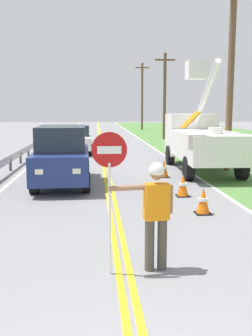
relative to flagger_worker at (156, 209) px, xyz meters
The scene contains 16 objects.
centerline_yellow_left 16.61m from the flagger_worker, 92.13° to the left, with size 0.11×110.00×0.01m, color yellow.
centerline_yellow_right 16.60m from the flagger_worker, 91.51° to the left, with size 0.11×110.00×0.01m, color yellow.
edge_line_right 16.88m from the flagger_worker, 79.49° to the left, with size 0.12×110.00×0.01m, color silver.
edge_line_left 17.10m from the flagger_worker, 103.98° to the left, with size 0.12×110.00×0.01m, color silver.
flagger_worker is the anchor object (origin of this frame).
stop_sign_paddle 1.02m from the flagger_worker, behind, with size 0.56×0.04×2.33m.
utility_bucket_truck 11.15m from the flagger_worker, 70.91° to the left, with size 2.84×6.87×4.86m.
oncoming_suv_nearest 7.84m from the flagger_worker, 106.02° to the left, with size 2.01×4.65×2.10m.
oncoming_sedan_second 17.57m from the flagger_worker, 97.12° to the left, with size 1.98×4.14×1.70m.
utility_pole_near 11.82m from the flagger_worker, 64.69° to the left, with size 1.80×0.28×8.90m.
utility_pole_mid 28.93m from the flagger_worker, 79.46° to the left, with size 1.80×0.28×7.63m.
utility_pole_far 45.40m from the flagger_worker, 83.31° to the left, with size 1.80×0.28×8.72m.
traffic_cone_lead 3.85m from the flagger_worker, 61.96° to the left, with size 0.40×0.40×0.70m.
traffic_cone_mid 5.66m from the flagger_worker, 72.25° to the left, with size 0.40×0.40×0.70m.
traffic_cone_tail 8.93m from the flagger_worker, 78.80° to the left, with size 0.40×0.40×0.70m.
guardrail_left_shoulder 12.91m from the flagger_worker, 111.49° to the left, with size 0.10×32.00×0.71m.
Camera 1 is at (-0.45, -2.57, 2.67)m, focal length 40.58 mm.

